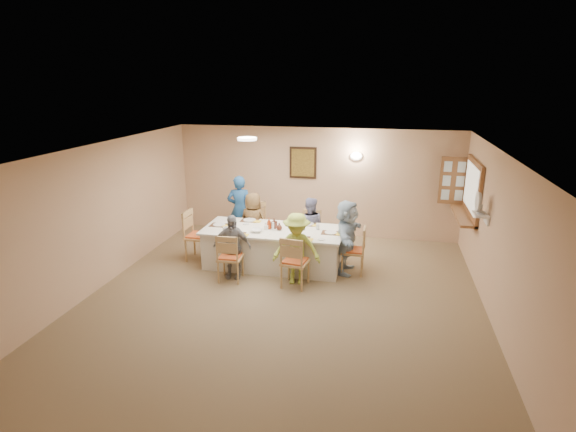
% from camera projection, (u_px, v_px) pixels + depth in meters
% --- Properties ---
extents(ground, '(7.00, 7.00, 0.00)m').
position_uv_depth(ground, '(282.00, 301.00, 7.45)').
color(ground, '#78674D').
extents(room_walls, '(7.00, 7.00, 7.00)m').
position_uv_depth(room_walls, '(281.00, 214.00, 7.01)').
color(room_walls, tan).
rests_on(room_walls, ground).
extents(wall_picture, '(0.62, 0.05, 0.72)m').
position_uv_depth(wall_picture, '(303.00, 163.00, 10.25)').
color(wall_picture, black).
rests_on(wall_picture, room_walls).
extents(wall_sconce, '(0.26, 0.09, 0.18)m').
position_uv_depth(wall_sconce, '(356.00, 156.00, 9.93)').
color(wall_sconce, white).
rests_on(wall_sconce, room_walls).
extents(ceiling_light, '(0.36, 0.36, 0.05)m').
position_uv_depth(ceiling_light, '(247.00, 139.00, 8.33)').
color(ceiling_light, white).
rests_on(ceiling_light, room_walls).
extents(serving_hatch, '(0.06, 1.50, 1.15)m').
position_uv_depth(serving_hatch, '(473.00, 190.00, 8.60)').
color(serving_hatch, brown).
rests_on(serving_hatch, room_walls).
extents(hatch_sill, '(0.30, 1.50, 0.05)m').
position_uv_depth(hatch_sill, '(463.00, 216.00, 8.78)').
color(hatch_sill, brown).
rests_on(hatch_sill, room_walls).
extents(shutter_door, '(0.55, 0.04, 1.00)m').
position_uv_depth(shutter_door, '(453.00, 181.00, 9.36)').
color(shutter_door, brown).
rests_on(shutter_door, room_walls).
extents(fan_shelf, '(0.22, 0.36, 0.03)m').
position_uv_depth(fan_shelf, '(481.00, 214.00, 7.39)').
color(fan_shelf, white).
rests_on(fan_shelf, room_walls).
extents(desk_fan, '(0.30, 0.30, 0.28)m').
position_uv_depth(desk_fan, '(480.00, 206.00, 7.35)').
color(desk_fan, '#A5A5A8').
rests_on(desk_fan, fan_shelf).
extents(dining_table, '(2.69, 1.14, 0.76)m').
position_uv_depth(dining_table, '(273.00, 247.00, 8.78)').
color(dining_table, silver).
rests_on(dining_table, ground).
extents(chair_back_left, '(0.56, 0.56, 1.01)m').
position_uv_depth(chair_back_left, '(255.00, 227.00, 9.61)').
color(chair_back_left, tan).
rests_on(chair_back_left, ground).
extents(chair_back_right, '(0.44, 0.44, 0.91)m').
position_uv_depth(chair_back_right, '(310.00, 233.00, 9.38)').
color(chair_back_right, tan).
rests_on(chair_back_right, ground).
extents(chair_front_left, '(0.46, 0.46, 0.91)m').
position_uv_depth(chair_front_left, '(230.00, 256.00, 8.13)').
color(chair_front_left, tan).
rests_on(chair_front_left, ground).
extents(chair_front_right, '(0.52, 0.52, 0.96)m').
position_uv_depth(chair_front_right, '(295.00, 261.00, 7.88)').
color(chair_front_right, tan).
rests_on(chair_front_right, ground).
extents(chair_left_end, '(0.50, 0.50, 1.03)m').
position_uv_depth(chair_left_end, '(199.00, 235.00, 9.05)').
color(chair_left_end, tan).
rests_on(chair_left_end, ground).
extents(chair_right_end, '(0.44, 0.44, 0.91)m').
position_uv_depth(chair_right_end, '(353.00, 250.00, 8.44)').
color(chair_right_end, tan).
rests_on(chair_right_end, ground).
extents(diner_back_left, '(0.76, 0.61, 1.28)m').
position_uv_depth(diner_back_left, '(253.00, 222.00, 9.46)').
color(diner_back_left, brown).
rests_on(diner_back_left, ground).
extents(diner_back_right, '(0.70, 0.60, 1.24)m').
position_uv_depth(diner_back_right, '(309.00, 227.00, 9.22)').
color(diner_back_right, '#7D7FA9').
rests_on(diner_back_right, ground).
extents(diner_front_left, '(0.75, 0.39, 1.21)m').
position_uv_depth(diner_front_left, '(232.00, 247.00, 8.20)').
color(diner_front_left, gray).
rests_on(diner_front_left, ground).
extents(diner_front_right, '(0.95, 0.66, 1.31)m').
position_uv_depth(diner_front_right, '(297.00, 249.00, 7.94)').
color(diner_front_right, '#B4CE4B').
rests_on(diner_front_right, ground).
extents(diner_right_end, '(1.35, 0.54, 1.42)m').
position_uv_depth(diner_right_end, '(347.00, 237.00, 8.39)').
color(diner_right_end, '#AEC7DA').
rests_on(diner_right_end, ground).
extents(caregiver, '(0.67, 0.54, 1.53)m').
position_uv_depth(caregiver, '(240.00, 209.00, 9.95)').
color(caregiver, '#225592').
rests_on(caregiver, ground).
extents(placemat_fl, '(0.32, 0.24, 0.01)m').
position_uv_depth(placemat_fl, '(236.00, 234.00, 8.39)').
color(placemat_fl, '#472B19').
rests_on(placemat_fl, dining_table).
extents(plate_fl, '(0.23, 0.23, 0.01)m').
position_uv_depth(plate_fl, '(236.00, 233.00, 8.39)').
color(plate_fl, white).
rests_on(plate_fl, dining_table).
extents(napkin_fl, '(0.13, 0.13, 0.01)m').
position_uv_depth(napkin_fl, '(245.00, 235.00, 8.31)').
color(napkin_fl, yellow).
rests_on(napkin_fl, dining_table).
extents(placemat_fr, '(0.37, 0.28, 0.01)m').
position_uv_depth(placemat_fr, '(299.00, 238.00, 8.15)').
color(placemat_fr, '#472B19').
rests_on(placemat_fr, dining_table).
extents(plate_fr, '(0.25, 0.25, 0.02)m').
position_uv_depth(plate_fr, '(299.00, 238.00, 8.15)').
color(plate_fr, white).
rests_on(plate_fr, dining_table).
extents(napkin_fr, '(0.15, 0.15, 0.01)m').
position_uv_depth(napkin_fr, '(309.00, 240.00, 8.06)').
color(napkin_fr, yellow).
rests_on(napkin_fr, dining_table).
extents(placemat_bl, '(0.35, 0.26, 0.01)m').
position_uv_depth(placemat_bl, '(250.00, 220.00, 9.18)').
color(placemat_bl, '#472B19').
rests_on(placemat_bl, dining_table).
extents(plate_bl, '(0.25, 0.25, 0.02)m').
position_uv_depth(plate_bl, '(250.00, 220.00, 9.17)').
color(plate_bl, white).
rests_on(plate_bl, dining_table).
extents(napkin_bl, '(0.14, 0.14, 0.01)m').
position_uv_depth(napkin_bl, '(257.00, 221.00, 9.09)').
color(napkin_bl, yellow).
rests_on(napkin_bl, dining_table).
extents(placemat_br, '(0.33, 0.24, 0.01)m').
position_uv_depth(placemat_br, '(307.00, 224.00, 8.93)').
color(placemat_br, '#472B19').
rests_on(placemat_br, dining_table).
extents(plate_br, '(0.26, 0.26, 0.02)m').
position_uv_depth(plate_br, '(307.00, 224.00, 8.93)').
color(plate_br, white).
rests_on(plate_br, dining_table).
extents(napkin_br, '(0.13, 0.13, 0.01)m').
position_uv_depth(napkin_br, '(316.00, 225.00, 8.85)').
color(napkin_br, yellow).
rests_on(napkin_br, dining_table).
extents(placemat_le, '(0.35, 0.26, 0.01)m').
position_uv_depth(placemat_le, '(219.00, 225.00, 8.89)').
color(placemat_le, '#472B19').
rests_on(placemat_le, dining_table).
extents(plate_le, '(0.24, 0.24, 0.01)m').
position_uv_depth(plate_le, '(219.00, 225.00, 8.88)').
color(plate_le, white).
rests_on(plate_le, dining_table).
extents(napkin_le, '(0.15, 0.15, 0.01)m').
position_uv_depth(napkin_le, '(227.00, 226.00, 8.80)').
color(napkin_le, yellow).
rests_on(napkin_le, dining_table).
extents(placemat_re, '(0.34, 0.26, 0.01)m').
position_uv_depth(placemat_re, '(331.00, 233.00, 8.43)').
color(placemat_re, '#472B19').
rests_on(placemat_re, dining_table).
extents(plate_re, '(0.23, 0.23, 0.01)m').
position_uv_depth(plate_re, '(331.00, 232.00, 8.43)').
color(plate_re, white).
rests_on(plate_re, dining_table).
extents(napkin_re, '(0.15, 0.15, 0.01)m').
position_uv_depth(napkin_re, '(340.00, 234.00, 8.35)').
color(napkin_re, yellow).
rests_on(napkin_re, dining_table).
extents(teacup_a, '(0.17, 0.17, 0.09)m').
position_uv_depth(teacup_a, '(226.00, 229.00, 8.49)').
color(teacup_a, white).
rests_on(teacup_a, dining_table).
extents(teacup_b, '(0.15, 0.15, 0.08)m').
position_uv_depth(teacup_b, '(300.00, 221.00, 9.02)').
color(teacup_b, white).
rests_on(teacup_b, dining_table).
extents(bowl_a, '(0.27, 0.27, 0.05)m').
position_uv_depth(bowl_a, '(257.00, 231.00, 8.49)').
color(bowl_a, white).
rests_on(bowl_a, dining_table).
extents(bowl_b, '(0.25, 0.25, 0.06)m').
position_uv_depth(bowl_b, '(294.00, 225.00, 8.79)').
color(bowl_b, white).
rests_on(bowl_b, dining_table).
extents(condiment_ketchup, '(0.13, 0.13, 0.22)m').
position_uv_depth(condiment_ketchup, '(269.00, 224.00, 8.63)').
color(condiment_ketchup, '#A0300D').
rests_on(condiment_ketchup, dining_table).
extents(condiment_brown, '(0.14, 0.14, 0.20)m').
position_uv_depth(condiment_brown, '(274.00, 223.00, 8.68)').
color(condiment_brown, '#4C1F14').
rests_on(condiment_brown, dining_table).
extents(condiment_malt, '(0.17, 0.17, 0.14)m').
position_uv_depth(condiment_malt, '(279.00, 227.00, 8.58)').
color(condiment_malt, '#4C1F14').
rests_on(condiment_malt, dining_table).
extents(drinking_glass, '(0.06, 0.06, 0.09)m').
position_uv_depth(drinking_glass, '(266.00, 225.00, 8.72)').
color(drinking_glass, silver).
rests_on(drinking_glass, dining_table).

